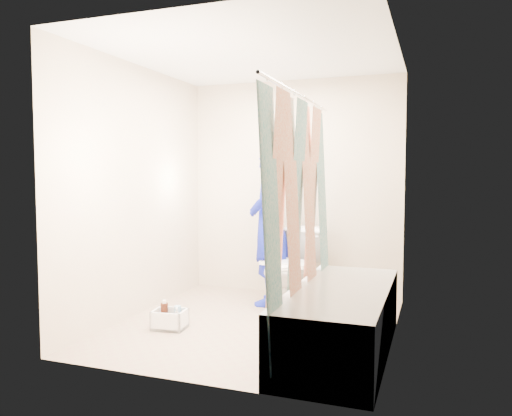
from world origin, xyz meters
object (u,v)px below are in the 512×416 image
(bathtub, at_px, (341,318))
(toilet, at_px, (292,268))
(plumber, at_px, (269,223))
(cleaning_caddy, at_px, (171,320))

(bathtub, xyz_separation_m, toilet, (-0.70, 1.12, 0.13))
(toilet, bearing_deg, plumber, 175.95)
(bathtub, xyz_separation_m, plumber, (-0.97, 1.20, 0.58))
(bathtub, height_order, plumber, plumber)
(bathtub, relative_size, cleaning_caddy, 5.79)
(toilet, bearing_deg, cleaning_caddy, -115.77)
(bathtub, distance_m, plumber, 1.65)
(toilet, distance_m, cleaning_caddy, 1.36)
(cleaning_caddy, bearing_deg, toilet, 46.04)
(toilet, bearing_deg, bathtub, -46.04)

